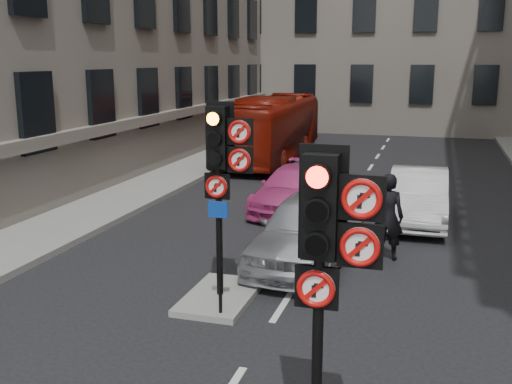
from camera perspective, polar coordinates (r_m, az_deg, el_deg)
The scene contains 11 objects.
pavement_left at distance 19.96m, azimuth -12.77°, elevation -0.33°, with size 3.00×50.00×0.16m, color gray.
centre_island at distance 11.43m, azimuth -3.43°, elevation -9.92°, with size 1.20×2.00×0.12m, color gray.
signal_near at distance 6.26m, azimuth 6.88°, elevation -4.69°, with size 0.91×0.40×3.58m.
signal_far at distance 10.67m, azimuth -3.20°, elevation 3.24°, with size 0.91×0.40×3.58m.
car_silver at distance 13.19m, azimuth 5.02°, elevation -3.54°, with size 1.84×4.58×1.56m, color #ACAEB4.
car_white at distance 17.10m, azimuth 15.19°, elevation -0.39°, with size 1.53×4.39×1.45m, color beige.
car_pink at distance 17.91m, azimuth 3.62°, elevation 0.31°, with size 1.77×4.36×1.27m, color #C83A84.
bus_red at distance 26.87m, azimuth 1.55°, elevation 6.12°, with size 2.37×10.13×2.82m, color maroon.
motorcycle at distance 14.48m, azimuth 3.86°, elevation -3.14°, with size 0.48×1.71×1.03m, color black.
motorcyclist at distance 13.70m, azimuth 12.41°, elevation -2.28°, with size 0.72×0.47×1.97m, color black.
info_sign at distance 10.15m, azimuth -3.52°, elevation -4.76°, with size 0.34×0.10×2.00m.
Camera 1 is at (2.47, -4.91, 4.43)m, focal length 42.00 mm.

